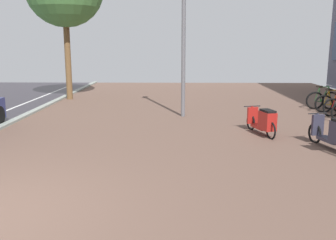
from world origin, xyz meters
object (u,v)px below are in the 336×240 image
at_px(scooter_near, 264,121).
at_px(bicycle_rack_09, 333,103).
at_px(lamp_post, 184,25).
at_px(bicycle_rack_10, 323,100).

bearing_deg(scooter_near, bicycle_rack_09, 47.18).
xyz_separation_m(bicycle_rack_09, lamp_post, (-5.65, -0.92, 2.82)).
bearing_deg(lamp_post, bicycle_rack_10, 17.07).
bearing_deg(bicycle_rack_09, lamp_post, -170.71).
xyz_separation_m(scooter_near, lamp_post, (-2.19, 2.81, 2.75)).
relative_size(bicycle_rack_09, lamp_post, 0.24).
bearing_deg(bicycle_rack_10, scooter_near, -126.84).
height_order(bicycle_rack_09, scooter_near, bicycle_rack_09).
xyz_separation_m(bicycle_rack_10, lamp_post, (-5.58, -1.71, 2.81)).
height_order(bicycle_rack_10, scooter_near, bicycle_rack_10).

